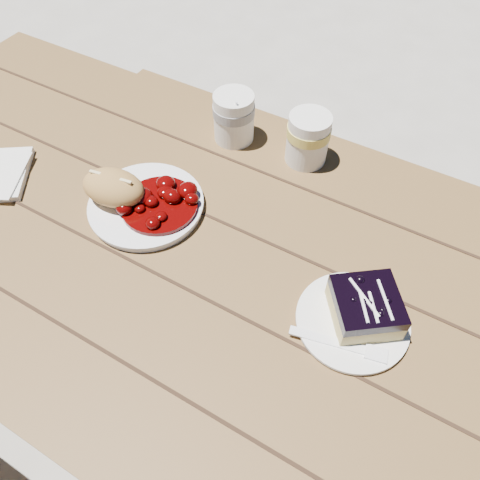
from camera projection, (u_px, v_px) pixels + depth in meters
The scene contains 10 objects.
ground at pixel (251, 415), 1.41m from camera, with size 60.00×60.00×0.00m, color #A39E93.
picnic_table at pixel (256, 323), 0.95m from camera, with size 2.00×1.55×0.75m.
main_plate at pixel (146, 206), 0.92m from camera, with size 0.22×0.22×0.02m, color white.
goulash_stew at pixel (158, 200), 0.89m from camera, with size 0.15×0.15×0.04m, color #4F0302, non-canonical shape.
bread_roll at pixel (114, 188), 0.89m from camera, with size 0.13×0.08×0.06m, color #AE8143.
dessert_plate at pixel (352, 321), 0.76m from camera, with size 0.18×0.18×0.01m, color white.
blueberry_cake at pixel (366, 307), 0.74m from camera, with size 0.14×0.14×0.06m.
fork_dessert at pixel (328, 340), 0.74m from camera, with size 0.03×0.16×0.01m, color white, non-canonical shape.
coffee_cup at pixel (234, 117), 1.01m from camera, with size 0.09×0.09×0.11m, color white.
second_cup at pixel (308, 139), 0.97m from camera, with size 0.09×0.09×0.11m, color white.
Camera 1 is at (0.19, -0.41, 1.44)m, focal length 35.00 mm.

